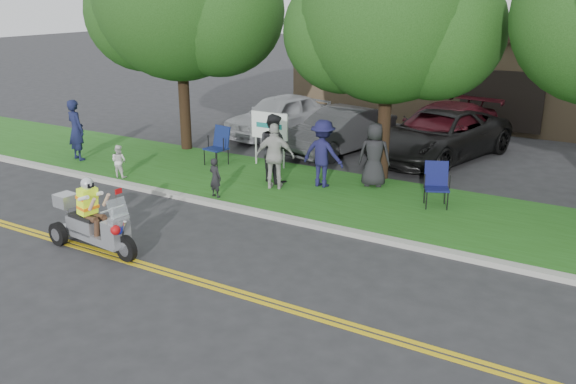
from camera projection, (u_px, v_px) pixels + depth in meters
The scene contains 23 objects.
ground at pixel (214, 271), 11.83m from camera, with size 120.00×120.00×0.00m, color #28282B.
centerline_near at pixel (194, 283), 11.35m from camera, with size 60.00×0.10×0.01m, color gold.
centerline_far at pixel (200, 279), 11.48m from camera, with size 60.00×0.10×0.01m, color gold.
curb at pixel (293, 220), 14.29m from camera, with size 60.00×0.25×0.12m, color #A8A89E.
grass_verge at pixel (334, 195), 16.05m from camera, with size 60.00×4.00×0.10m, color #225316.
commercial_building at pixel (525, 70), 25.69m from camera, with size 18.00×8.20×4.00m.
tree_left at pixel (181, 2), 19.17m from camera, with size 6.62×5.40×7.78m.
tree_mid at pixel (392, 21), 16.06m from camera, with size 5.88×4.80×7.05m.
business_sign at pixel (270, 129), 18.22m from camera, with size 1.25×0.06×1.75m.
trike_scooter at pixel (92, 225), 12.69m from camera, with size 2.40×0.84×1.57m.
lawn_chair_a at pixel (219, 143), 18.59m from camera, with size 0.69×0.71×1.17m.
lawn_chair_b at pixel (436, 181), 14.99m from camera, with size 0.77×0.78×1.09m.
spectator_adult_left at pixel (76, 130), 19.01m from camera, with size 0.69×0.45×1.90m, color #161A3D.
spectator_adult_mid at pixel (274, 148), 16.81m from camera, with size 0.93×0.72×1.90m, color black.
spectator_adult_right at pixel (275, 156), 16.21m from camera, with size 1.04×0.43×1.77m, color #B9B8B2.
spectator_chair_a at pixel (323, 153), 16.39m from camera, with size 1.18×0.68×1.83m, color #181741.
spectator_chair_b at pixel (374, 155), 16.41m from camera, with size 0.85×0.56×1.75m, color black.
child_left at pixel (215, 178), 15.63m from camera, with size 0.38×0.25×1.03m, color black.
child_right at pixel (119, 161), 17.32m from camera, with size 0.46×0.36×0.94m, color white.
parked_car_far_left at pixel (280, 115), 22.64m from camera, with size 1.84×4.58×1.56m, color #A0A2A7.
parked_car_left at pixel (340, 131), 20.35m from camera, with size 1.56×4.47×1.47m, color #303032.
parked_car_mid at pixel (438, 135), 19.50m from camera, with size 2.60×5.64×1.57m, color black.
parked_car_right at pixel (441, 130), 20.03m from camera, with size 2.28×5.61×1.63m, color #430F18.
Camera 1 is at (6.76, -8.48, 5.18)m, focal length 38.00 mm.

